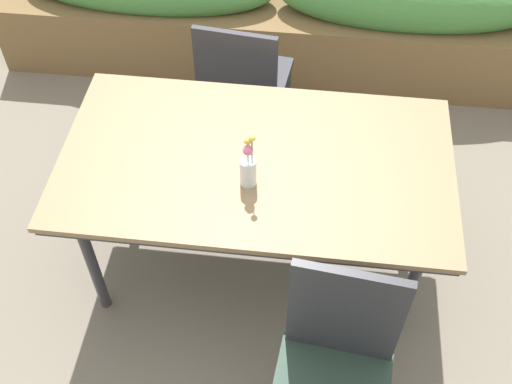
# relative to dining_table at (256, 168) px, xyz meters

# --- Properties ---
(ground_plane) EXTENTS (12.00, 12.00, 0.00)m
(ground_plane) POSITION_rel_dining_table_xyz_m (-0.03, 0.04, -0.69)
(ground_plane) COLOR #756B5B
(dining_table) EXTENTS (1.61, 0.91, 0.74)m
(dining_table) POSITION_rel_dining_table_xyz_m (0.00, 0.00, 0.00)
(dining_table) COLOR #8C704C
(dining_table) RESTS_ON ground
(chair_near_right) EXTENTS (0.46, 0.46, 0.96)m
(chair_near_right) POSITION_rel_dining_table_xyz_m (0.37, -0.76, -0.15)
(chair_near_right) COLOR #283C31
(chair_near_right) RESTS_ON ground
(chair_far_side) EXTENTS (0.48, 0.48, 0.89)m
(chair_far_side) POSITION_rel_dining_table_xyz_m (-0.16, 0.77, -0.18)
(chair_far_side) COLOR #2E2C34
(chair_far_side) RESTS_ON ground
(flower_vase) EXTENTS (0.07, 0.07, 0.27)m
(flower_vase) POSITION_rel_dining_table_xyz_m (-0.01, -0.13, 0.15)
(flower_vase) COLOR silver
(flower_vase) RESTS_ON dining_table
(planter_box) EXTENTS (3.42, 0.52, 0.76)m
(planter_box) POSITION_rel_dining_table_xyz_m (-0.04, 1.54, -0.33)
(planter_box) COLOR brown
(planter_box) RESTS_ON ground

